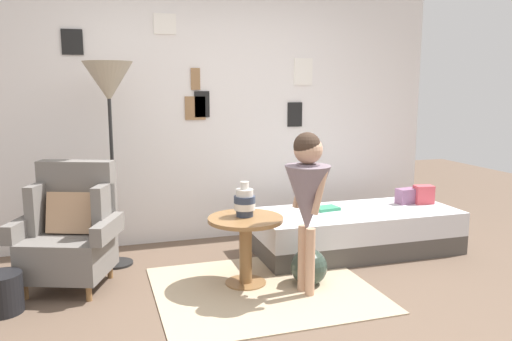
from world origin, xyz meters
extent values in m
plane|color=brown|center=(0.00, 0.00, 0.00)|extent=(12.00, 12.00, 0.00)
cube|color=silver|center=(0.00, 1.95, 1.30)|extent=(4.80, 0.10, 2.60)
cube|color=black|center=(0.88, 1.90, 1.26)|extent=(0.16, 0.02, 0.25)
cube|color=#BCBCB8|center=(0.88, 1.89, 1.26)|extent=(0.12, 0.01, 0.20)
cube|color=black|center=(-1.29, 1.90, 1.95)|extent=(0.18, 0.02, 0.23)
cube|color=slate|center=(-1.29, 1.89, 1.95)|extent=(0.14, 0.01, 0.18)
cube|color=white|center=(-0.45, 1.90, 2.14)|extent=(0.21, 0.02, 0.19)
cube|color=silver|center=(-0.45, 1.89, 2.14)|extent=(0.16, 0.01, 0.15)
cube|color=olive|center=(-0.17, 1.90, 1.62)|extent=(0.09, 0.02, 0.21)
cube|color=gray|center=(-0.17, 1.89, 1.62)|extent=(0.07, 0.01, 0.16)
cube|color=black|center=(-0.11, 1.90, 1.38)|extent=(0.15, 0.02, 0.26)
cube|color=#B3B3AF|center=(-0.11, 1.89, 1.38)|extent=(0.12, 0.01, 0.20)
cube|color=olive|center=(-0.18, 1.90, 1.34)|extent=(0.20, 0.02, 0.23)
cube|color=silver|center=(-0.18, 1.89, 1.34)|extent=(0.16, 0.01, 0.18)
cube|color=white|center=(0.97, 1.90, 1.70)|extent=(0.20, 0.02, 0.28)
cube|color=#ADADA8|center=(0.97, 1.89, 1.70)|extent=(0.16, 0.01, 0.21)
cube|color=tan|center=(0.05, 0.44, 0.01)|extent=(1.64, 1.43, 0.01)
cylinder|color=olive|center=(-1.68, 0.82, 0.06)|extent=(0.04, 0.04, 0.12)
cylinder|color=olive|center=(-1.24, 0.64, 0.06)|extent=(0.04, 0.04, 0.12)
cylinder|color=olive|center=(-1.52, 1.24, 0.06)|extent=(0.04, 0.04, 0.12)
cylinder|color=olive|center=(-1.07, 1.06, 0.06)|extent=(0.04, 0.04, 0.12)
cube|color=slate|center=(-1.38, 0.94, 0.27)|extent=(0.76, 0.74, 0.30)
cube|color=slate|center=(-1.29, 1.15, 0.70)|extent=(0.61, 0.35, 0.55)
cube|color=slate|center=(-1.58, 1.12, 0.61)|extent=(0.19, 0.32, 0.39)
cube|color=slate|center=(-1.10, 0.94, 0.61)|extent=(0.19, 0.32, 0.39)
cube|color=slate|center=(-1.69, 1.04, 0.49)|extent=(0.27, 0.50, 0.14)
cube|color=slate|center=(-1.08, 0.80, 0.49)|extent=(0.27, 0.50, 0.14)
cube|color=tan|center=(-1.34, 1.03, 0.58)|extent=(0.40, 0.28, 0.33)
cube|color=#4C4742|center=(1.18, 1.05, 0.09)|extent=(1.91, 0.82, 0.18)
cube|color=silver|center=(1.18, 1.05, 0.29)|extent=(1.91, 0.82, 0.22)
cube|color=#D64C56|center=(1.95, 1.10, 0.49)|extent=(0.20, 0.14, 0.18)
cube|color=gray|center=(1.80, 1.16, 0.48)|extent=(0.22, 0.14, 0.15)
cylinder|color=olive|center=(-0.05, 0.59, 0.01)|extent=(0.32, 0.32, 0.02)
cylinder|color=olive|center=(-0.05, 0.59, 0.27)|extent=(0.10, 0.10, 0.50)
cylinder|color=olive|center=(-0.05, 0.59, 0.53)|extent=(0.59, 0.59, 0.03)
cylinder|color=#2D384C|center=(-0.05, 0.63, 0.57)|extent=(0.14, 0.14, 0.05)
cylinder|color=silver|center=(-0.05, 0.63, 0.63)|extent=(0.17, 0.17, 0.05)
cylinder|color=#2D384C|center=(-0.05, 0.63, 0.68)|extent=(0.17, 0.17, 0.05)
cylinder|color=silver|center=(-0.05, 0.63, 0.74)|extent=(0.14, 0.14, 0.05)
cylinder|color=silver|center=(-0.05, 0.63, 0.79)|extent=(0.06, 0.06, 0.06)
cylinder|color=black|center=(-1.01, 1.37, 0.01)|extent=(0.28, 0.28, 0.02)
cylinder|color=black|center=(-1.01, 1.37, 0.85)|extent=(0.03, 0.03, 1.66)
cone|color=#9E937F|center=(-1.01, 1.37, 1.59)|extent=(0.41, 0.41, 0.33)
cylinder|color=tan|center=(0.34, 0.23, 0.26)|extent=(0.07, 0.07, 0.52)
cylinder|color=tan|center=(0.32, 0.32, 0.26)|extent=(0.07, 0.07, 0.52)
cone|color=slate|center=(0.33, 0.28, 0.74)|extent=(0.34, 0.34, 0.50)
cylinder|color=slate|center=(0.33, 0.28, 0.90)|extent=(0.17, 0.17, 0.19)
cylinder|color=tan|center=(0.38, 0.16, 0.81)|extent=(0.14, 0.08, 0.33)
cylinder|color=tan|center=(0.32, 0.40, 0.81)|extent=(0.14, 0.08, 0.33)
sphere|color=tan|center=(0.33, 0.28, 1.10)|extent=(0.21, 0.21, 0.21)
sphere|color=#38281E|center=(0.32, 0.27, 1.13)|extent=(0.20, 0.20, 0.20)
cube|color=#359267|center=(0.91, 1.15, 0.42)|extent=(0.24, 0.18, 0.03)
sphere|color=#2D3D33|center=(0.42, 0.43, 0.15)|extent=(0.29, 0.29, 0.29)
cylinder|color=#2D3D33|center=(0.42, 0.43, 0.33)|extent=(0.08, 0.08, 0.09)
cylinder|color=black|center=(-1.81, 0.62, 0.14)|extent=(0.28, 0.28, 0.28)
camera|label=1|loc=(-1.14, -3.06, 1.56)|focal=35.42mm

